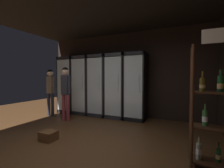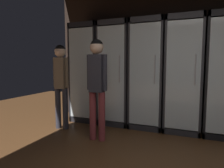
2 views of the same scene
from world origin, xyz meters
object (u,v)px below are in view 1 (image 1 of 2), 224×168
(cooler_right, at_px, (117,87))
(wine_rack_wall, at_px, (220,115))
(cooler_far_right, at_px, (136,87))
(cooler_center, at_px, (100,86))
(shopper_far, at_px, (50,87))
(cooler_far_left, at_px, (70,85))
(shopper_near, at_px, (66,88))
(cooler_left, at_px, (84,86))
(wine_crate_floor, at_px, (48,136))

(cooler_right, height_order, wine_rack_wall, cooler_right)
(cooler_far_right, bearing_deg, cooler_center, 179.96)
(shopper_far, bearing_deg, cooler_far_left, 77.60)
(shopper_near, bearing_deg, cooler_right, 40.02)
(cooler_left, xyz_separation_m, cooler_far_right, (1.95, -0.00, -0.00))
(cooler_far_left, relative_size, wine_crate_floor, 6.49)
(shopper_far, bearing_deg, cooler_far_right, 15.83)
(shopper_far, distance_m, wine_rack_wall, 4.76)
(cooler_center, bearing_deg, shopper_far, -151.88)
(cooler_far_left, distance_m, cooler_right, 1.95)
(cooler_center, relative_size, shopper_far, 1.31)
(cooler_right, bearing_deg, cooler_far_left, 179.95)
(cooler_right, distance_m, shopper_near, 1.62)
(cooler_center, bearing_deg, cooler_far_right, -0.04)
(cooler_far_left, relative_size, cooler_far_right, 1.00)
(wine_rack_wall, bearing_deg, cooler_far_right, 130.45)
(cooler_center, height_order, wine_rack_wall, cooler_center)
(wine_crate_floor, bearing_deg, wine_rack_wall, 4.85)
(wine_crate_floor, bearing_deg, shopper_far, 134.98)
(shopper_far, distance_m, wine_crate_floor, 2.39)
(cooler_right, height_order, wine_crate_floor, cooler_right)
(shopper_near, xyz_separation_m, shopper_far, (-0.88, 0.25, -0.02))
(cooler_far_left, height_order, shopper_far, cooler_far_left)
(cooler_right, bearing_deg, cooler_left, -179.97)
(shopper_near, bearing_deg, wine_crate_floor, -62.31)
(cooler_far_left, bearing_deg, shopper_far, -102.40)
(wine_crate_floor, bearing_deg, cooler_left, 107.62)
(wine_crate_floor, bearing_deg, cooler_center, 92.45)
(cooler_far_left, relative_size, cooler_center, 1.00)
(cooler_far_left, xyz_separation_m, cooler_left, (0.65, -0.00, 0.01))
(cooler_far_left, distance_m, shopper_near, 1.26)
(cooler_far_left, bearing_deg, cooler_right, -0.05)
(cooler_center, distance_m, wine_rack_wall, 3.76)
(cooler_right, height_order, shopper_near, cooler_right)
(shopper_near, bearing_deg, cooler_far_right, 28.82)
(cooler_left, distance_m, cooler_center, 0.65)
(cooler_center, distance_m, shopper_near, 1.20)
(cooler_far_left, bearing_deg, cooler_far_right, -0.08)
(cooler_left, height_order, wine_crate_floor, cooler_left)
(shopper_near, height_order, shopper_far, shopper_near)
(cooler_left, height_order, cooler_right, same)
(cooler_center, xyz_separation_m, cooler_right, (0.65, 0.00, -0.02))
(cooler_far_left, xyz_separation_m, cooler_far_right, (2.60, -0.00, 0.01))
(cooler_far_left, relative_size, cooler_right, 1.00)
(cooler_left, xyz_separation_m, wine_rack_wall, (3.75, -2.11, -0.24))
(wine_rack_wall, bearing_deg, cooler_center, 145.75)
(cooler_center, distance_m, shopper_far, 1.67)
(shopper_near, bearing_deg, cooler_center, 60.39)
(cooler_far_left, distance_m, cooler_far_right, 2.60)
(cooler_center, bearing_deg, shopper_near, -119.61)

